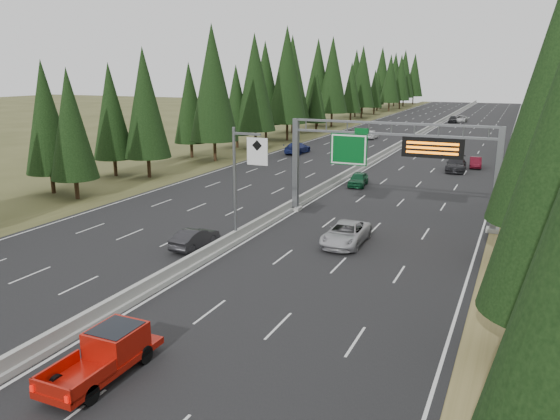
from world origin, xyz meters
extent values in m
cube|color=black|center=(0.00, 80.00, 0.04)|extent=(32.00, 260.00, 0.08)
cube|color=olive|center=(17.80, 80.00, 0.03)|extent=(3.60, 260.00, 0.06)
cube|color=#3D411E|center=(-17.80, 80.00, 0.03)|extent=(3.60, 260.00, 0.06)
cube|color=gray|center=(0.00, 80.00, 0.23)|extent=(0.70, 260.00, 0.30)
cube|color=gray|center=(0.00, 80.00, 0.63)|extent=(0.30, 260.00, 0.60)
cube|color=slate|center=(0.35, 35.00, 3.98)|extent=(0.45, 0.45, 7.80)
cube|color=gray|center=(0.35, 35.00, 0.23)|extent=(0.90, 0.90, 0.30)
cube|color=slate|center=(16.20, 35.00, 3.98)|extent=(0.45, 0.45, 7.80)
cube|color=gray|center=(16.20, 35.00, 0.23)|extent=(0.90, 0.90, 0.30)
cube|color=slate|center=(8.28, 35.00, 7.80)|extent=(15.85, 0.35, 0.16)
cube|color=slate|center=(8.28, 35.00, 6.96)|extent=(15.85, 0.35, 0.16)
cube|color=#054C19|center=(5.00, 34.75, 5.63)|extent=(3.00, 0.10, 2.50)
cube|color=silver|center=(5.00, 34.69, 5.63)|extent=(2.85, 0.02, 2.35)
cube|color=#054C19|center=(6.00, 34.75, 7.13)|extent=(1.10, 0.10, 0.45)
cube|color=black|center=(11.50, 34.70, 6.13)|extent=(4.50, 0.40, 1.50)
cube|color=orange|center=(11.50, 34.48, 6.48)|extent=(3.80, 0.02, 0.18)
cube|color=orange|center=(11.50, 34.48, 6.13)|extent=(3.80, 0.02, 0.18)
cube|color=orange|center=(11.50, 34.48, 5.78)|extent=(3.80, 0.02, 0.18)
cylinder|color=slate|center=(0.00, 25.00, 4.08)|extent=(0.20, 0.20, 8.00)
cube|color=gray|center=(0.00, 25.00, 0.18)|extent=(0.50, 0.50, 0.20)
cube|color=slate|center=(1.00, 25.00, 7.68)|extent=(2.00, 0.15, 0.15)
cube|color=silver|center=(1.80, 24.88, 6.58)|extent=(1.50, 0.06, 1.80)
cylinder|color=black|center=(19.16, 15.80, 1.19)|extent=(0.40, 0.40, 2.38)
cylinder|color=black|center=(19.07, 28.51, 1.43)|extent=(0.40, 0.40, 2.86)
cone|color=black|center=(19.07, 28.51, 10.35)|extent=(6.42, 6.42, 14.99)
cylinder|color=black|center=(19.76, 40.60, 1.33)|extent=(0.40, 0.40, 2.66)
cone|color=black|center=(19.76, 40.60, 9.64)|extent=(5.98, 5.98, 13.95)
cylinder|color=black|center=(20.22, 56.00, 0.92)|extent=(0.40, 0.40, 1.84)
cone|color=black|center=(20.22, 56.00, 6.66)|extent=(4.14, 4.14, 9.65)
cylinder|color=black|center=(19.63, 67.76, 1.35)|extent=(0.40, 0.40, 2.69)
cone|color=black|center=(19.63, 67.76, 9.75)|extent=(6.05, 6.05, 14.12)
cylinder|color=black|center=(19.48, 78.18, 1.29)|extent=(0.40, 0.40, 2.57)
cone|color=black|center=(19.48, 78.18, 9.33)|extent=(5.79, 5.79, 13.51)
cylinder|color=black|center=(19.26, 92.27, 1.33)|extent=(0.40, 0.40, 2.65)
cone|color=black|center=(19.26, 92.27, 9.62)|extent=(5.97, 5.97, 13.94)
cylinder|color=black|center=(20.12, 104.90, 0.88)|extent=(0.40, 0.40, 1.76)
cone|color=black|center=(20.12, 104.90, 6.40)|extent=(3.97, 3.97, 9.26)
cylinder|color=black|center=(23.23, 104.12, 1.22)|extent=(0.40, 0.40, 2.44)
cylinder|color=black|center=(19.58, 119.12, 0.99)|extent=(0.40, 0.40, 1.97)
cone|color=black|center=(19.58, 119.12, 7.15)|extent=(4.44, 4.44, 10.36)
cylinder|color=black|center=(23.55, 117.34, 1.22)|extent=(0.40, 0.40, 2.44)
cylinder|color=black|center=(19.72, 131.90, 1.50)|extent=(0.40, 0.40, 3.00)
cone|color=black|center=(19.72, 131.90, 10.87)|extent=(6.75, 6.75, 15.75)
cylinder|color=black|center=(23.04, 131.55, 1.47)|extent=(0.40, 0.40, 2.95)
cone|color=black|center=(23.04, 131.55, 10.69)|extent=(6.63, 6.63, 15.48)
cylinder|color=black|center=(20.40, 142.92, 1.05)|extent=(0.40, 0.40, 2.10)
cone|color=black|center=(20.40, 142.92, 7.63)|extent=(4.74, 4.74, 11.05)
cylinder|color=black|center=(23.40, 144.10, 0.97)|extent=(0.40, 0.40, 1.94)
cone|color=black|center=(23.40, 144.10, 7.03)|extent=(4.36, 4.36, 10.18)
cylinder|color=black|center=(20.67, 154.84, 1.39)|extent=(0.40, 0.40, 2.78)
cone|color=black|center=(20.67, 154.84, 10.09)|extent=(6.26, 6.26, 14.61)
cylinder|color=black|center=(24.86, 153.28, 1.47)|extent=(0.40, 0.40, 2.95)
cylinder|color=black|center=(19.58, 167.21, 1.23)|extent=(0.40, 0.40, 2.46)
cone|color=black|center=(19.58, 167.21, 8.92)|extent=(5.54, 5.54, 12.92)
cylinder|color=black|center=(23.93, 167.72, 1.21)|extent=(0.40, 0.40, 2.41)
cone|color=black|center=(23.93, 167.72, 8.74)|extent=(5.43, 5.43, 12.66)
cylinder|color=black|center=(20.77, 180.71, 1.44)|extent=(0.40, 0.40, 2.87)
cone|color=black|center=(20.77, 180.71, 10.41)|extent=(6.46, 6.46, 15.08)
cylinder|color=black|center=(24.01, 179.16, 1.40)|extent=(0.40, 0.40, 2.80)
cone|color=black|center=(24.01, 179.16, 10.15)|extent=(6.30, 6.30, 14.70)
cylinder|color=black|center=(19.52, 190.81, 1.39)|extent=(0.40, 0.40, 2.77)
cone|color=black|center=(19.52, 190.81, 10.05)|extent=(6.24, 6.24, 14.55)
cylinder|color=black|center=(23.42, 192.07, 1.50)|extent=(0.40, 0.40, 3.00)
cone|color=black|center=(23.42, 192.07, 10.86)|extent=(6.74, 6.74, 15.73)
cylinder|color=black|center=(-20.17, 30.92, 0.97)|extent=(0.40, 0.40, 1.93)
cone|color=black|center=(-20.17, 30.92, 7.00)|extent=(4.34, 4.34, 10.14)
cylinder|color=black|center=(-24.10, 31.81, 1.02)|extent=(0.40, 0.40, 2.05)
cone|color=black|center=(-24.10, 31.81, 7.42)|extent=(4.60, 4.60, 10.74)
cylinder|color=black|center=(-20.57, 42.36, 1.14)|extent=(0.40, 0.40, 2.28)
cone|color=black|center=(-20.57, 42.36, 8.28)|extent=(5.14, 5.14, 11.99)
cylinder|color=black|center=(-24.66, 41.53, 1.01)|extent=(0.40, 0.40, 2.02)
cone|color=black|center=(-24.66, 41.53, 7.33)|extent=(4.55, 4.55, 10.62)
cylinder|color=black|center=(-19.45, 54.92, 1.40)|extent=(0.40, 0.40, 2.80)
cone|color=black|center=(-19.45, 54.92, 10.17)|extent=(6.31, 6.31, 14.72)
cylinder|color=black|center=(-24.26, 56.74, 1.03)|extent=(0.40, 0.40, 2.06)
cone|color=black|center=(-24.26, 56.74, 7.47)|extent=(4.63, 4.63, 10.81)
cylinder|color=black|center=(-20.25, 68.49, 1.38)|extent=(0.40, 0.40, 2.75)
cone|color=black|center=(-20.25, 68.49, 9.98)|extent=(6.19, 6.19, 14.45)
cylinder|color=black|center=(-23.18, 67.92, 1.01)|extent=(0.40, 0.40, 2.02)
cone|color=black|center=(-23.18, 67.92, 7.34)|extent=(4.56, 4.56, 10.63)
cylinder|color=black|center=(-19.53, 79.09, 1.51)|extent=(0.40, 0.40, 3.03)
cone|color=black|center=(-19.53, 79.09, 10.97)|extent=(6.81, 6.81, 15.89)
cylinder|color=black|center=(-23.66, 79.28, 1.33)|extent=(0.40, 0.40, 2.66)
cone|color=black|center=(-23.66, 79.28, 9.65)|extent=(5.99, 5.99, 13.98)
cylinder|color=black|center=(-19.76, 93.90, 0.92)|extent=(0.40, 0.40, 1.84)
cone|color=black|center=(-19.76, 93.90, 6.68)|extent=(4.14, 4.14, 9.67)
cylinder|color=black|center=(-23.42, 90.57, 1.46)|extent=(0.40, 0.40, 2.91)
cone|color=black|center=(-23.42, 90.57, 10.55)|extent=(6.55, 6.55, 15.28)
cylinder|color=black|center=(-20.35, 104.83, 1.49)|extent=(0.40, 0.40, 2.98)
cone|color=black|center=(-20.35, 104.83, 10.81)|extent=(6.71, 6.71, 15.65)
cylinder|color=black|center=(-23.67, 105.11, 1.46)|extent=(0.40, 0.40, 2.93)
cone|color=black|center=(-23.67, 105.11, 10.62)|extent=(6.59, 6.59, 15.38)
cylinder|color=black|center=(-19.94, 117.34, 1.09)|extent=(0.40, 0.40, 2.18)
cone|color=black|center=(-19.94, 117.34, 7.91)|extent=(4.91, 4.91, 11.46)
cylinder|color=black|center=(-24.94, 118.59, 1.44)|extent=(0.40, 0.40, 2.88)
cone|color=black|center=(-24.94, 118.59, 10.44)|extent=(6.48, 6.48, 15.12)
cylinder|color=black|center=(-20.41, 128.06, 1.42)|extent=(0.40, 0.40, 2.83)
cone|color=black|center=(-20.41, 128.06, 10.27)|extent=(6.37, 6.37, 14.87)
cylinder|color=black|center=(-23.11, 131.54, 1.35)|extent=(0.40, 0.40, 2.71)
cone|color=black|center=(-23.11, 131.54, 9.81)|extent=(6.09, 6.09, 14.21)
cylinder|color=black|center=(-20.63, 141.29, 0.96)|extent=(0.40, 0.40, 1.91)
cone|color=black|center=(-20.63, 141.29, 6.93)|extent=(4.30, 4.30, 10.03)
cylinder|color=black|center=(-24.48, 143.25, 1.01)|extent=(0.40, 0.40, 2.02)
cone|color=black|center=(-24.48, 143.25, 7.33)|extent=(4.55, 4.55, 10.61)
cylinder|color=black|center=(-19.42, 153.73, 1.30)|extent=(0.40, 0.40, 2.60)
cone|color=black|center=(-19.42, 153.73, 9.43)|extent=(5.85, 5.85, 13.66)
cylinder|color=black|center=(-23.66, 156.49, 0.89)|extent=(0.40, 0.40, 1.78)
cone|color=black|center=(-23.66, 156.49, 6.47)|extent=(4.02, 4.02, 9.37)
cylinder|color=black|center=(-19.07, 166.46, 1.32)|extent=(0.40, 0.40, 2.64)
cone|color=black|center=(-19.07, 166.46, 9.58)|extent=(5.94, 5.94, 13.87)
cylinder|color=black|center=(-24.91, 165.69, 1.50)|extent=(0.40, 0.40, 3.01)
cone|color=black|center=(-24.91, 165.69, 10.90)|extent=(6.77, 6.77, 15.79)
cylinder|color=black|center=(-20.46, 178.60, 1.47)|extent=(0.40, 0.40, 2.94)
cone|color=black|center=(-20.46, 178.60, 10.64)|extent=(6.60, 6.60, 15.41)
cylinder|color=black|center=(-23.64, 178.78, 1.40)|extent=(0.40, 0.40, 2.80)
cone|color=black|center=(-23.64, 178.78, 10.16)|extent=(6.31, 6.31, 14.72)
cylinder|color=black|center=(-19.78, 191.90, 1.40)|extent=(0.40, 0.40, 2.81)
cone|color=black|center=(-19.78, 191.90, 10.17)|extent=(6.32, 6.32, 14.74)
cylinder|color=black|center=(-24.51, 191.34, 0.97)|extent=(0.40, 0.40, 1.94)
cone|color=black|center=(-24.51, 191.34, 7.03)|extent=(4.36, 4.36, 10.17)
imported|color=#AEADB2|center=(7.12, 27.76, 0.83)|extent=(2.55, 5.44, 1.50)
cylinder|color=black|center=(2.76, 6.07, 0.46)|extent=(0.29, 0.76, 0.76)
cylinder|color=black|center=(4.37, 6.07, 0.46)|extent=(0.29, 0.76, 0.76)
cylinder|color=black|center=(2.76, 9.20, 0.46)|extent=(0.29, 0.76, 0.76)
cylinder|color=black|center=(4.37, 9.20, 0.46)|extent=(0.29, 0.76, 0.76)
cube|color=#A9150A|center=(3.57, 7.68, 0.60)|extent=(1.90, 5.32, 0.29)
cube|color=#A9150A|center=(3.57, 8.54, 1.27)|extent=(1.81, 2.09, 1.05)
cube|color=black|center=(3.57, 8.54, 1.55)|extent=(1.62, 1.81, 0.52)
cube|color=#A9150A|center=(2.66, 6.26, 0.94)|extent=(0.10, 2.28, 0.57)
cube|color=#A9150A|center=(4.47, 6.26, 0.94)|extent=(0.10, 2.28, 0.57)
cube|color=#A9150A|center=(3.57, 5.12, 0.94)|extent=(1.90, 0.10, 0.57)
imported|color=#114C2A|center=(2.38, 47.06, 0.79)|extent=(2.10, 4.32, 1.42)
imported|color=#4F0B17|center=(12.48, 63.63, 0.72)|extent=(1.74, 4.00, 1.28)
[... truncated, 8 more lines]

